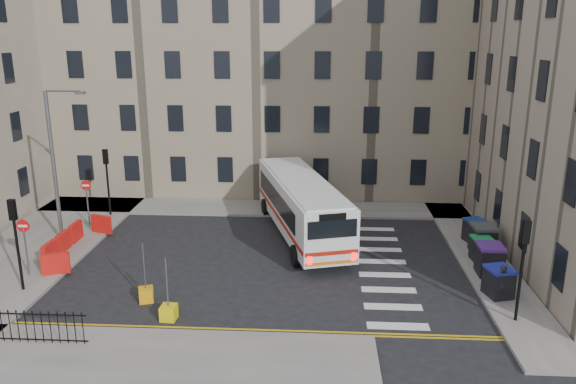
# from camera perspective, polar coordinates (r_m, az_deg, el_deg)

# --- Properties ---
(ground) EXTENTS (120.00, 120.00, 0.00)m
(ground) POSITION_cam_1_polar(r_m,az_deg,el_deg) (27.95, 1.31, -7.21)
(ground) COLOR black
(ground) RESTS_ON ground
(pavement_north) EXTENTS (36.00, 3.20, 0.15)m
(pavement_north) POSITION_cam_1_polar(r_m,az_deg,el_deg) (36.64, -7.60, -1.55)
(pavement_north) COLOR slate
(pavement_north) RESTS_ON ground
(pavement_east) EXTENTS (2.40, 26.00, 0.15)m
(pavement_east) POSITION_cam_1_polar(r_m,az_deg,el_deg) (32.64, 17.63, -4.37)
(pavement_east) COLOR slate
(pavement_east) RESTS_ON ground
(pavement_west) EXTENTS (6.00, 22.00, 0.15)m
(pavement_west) POSITION_cam_1_polar(r_m,az_deg,el_deg) (32.45, -24.27, -5.18)
(pavement_west) COLOR slate
(pavement_west) RESTS_ON ground
(pavement_sw) EXTENTS (20.00, 6.00, 0.15)m
(pavement_sw) POSITION_cam_1_polar(r_m,az_deg,el_deg) (20.67, -20.60, -17.01)
(pavement_sw) COLOR slate
(pavement_sw) RESTS_ON ground
(terrace_north) EXTENTS (38.30, 10.80, 17.20)m
(terrace_north) POSITION_cam_1_polar(r_m,az_deg,el_deg) (42.01, -7.60, 12.55)
(terrace_north) COLOR gray
(terrace_north) RESTS_ON ground
(traffic_light_east) EXTENTS (0.28, 0.22, 4.10)m
(traffic_light_east) POSITION_cam_1_polar(r_m,az_deg,el_deg) (23.07, 22.78, -5.94)
(traffic_light_east) COLOR black
(traffic_light_east) RESTS_ON pavement_east
(traffic_light_nw) EXTENTS (0.28, 0.22, 4.10)m
(traffic_light_nw) POSITION_cam_1_polar(r_m,az_deg,el_deg) (35.62, -17.93, 1.97)
(traffic_light_nw) COLOR black
(traffic_light_nw) RESTS_ON pavement_west
(traffic_light_sw) EXTENTS (0.28, 0.22, 4.10)m
(traffic_light_sw) POSITION_cam_1_polar(r_m,az_deg,el_deg) (26.51, -25.97, -3.55)
(traffic_light_sw) COLOR black
(traffic_light_sw) RESTS_ON pavement_west
(streetlamp) EXTENTS (0.50, 0.22, 8.14)m
(streetlamp) POSITION_cam_1_polar(r_m,az_deg,el_deg) (31.69, -22.71, 2.58)
(streetlamp) COLOR #595B5E
(streetlamp) RESTS_ON pavement_west
(no_entry_north) EXTENTS (0.60, 0.08, 3.00)m
(no_entry_north) POSITION_cam_1_polar(r_m,az_deg,el_deg) (34.21, -19.78, -0.13)
(no_entry_north) COLOR #595B5E
(no_entry_north) RESTS_ON pavement_west
(no_entry_south) EXTENTS (0.60, 0.08, 3.00)m
(no_entry_south) POSITION_cam_1_polar(r_m,az_deg,el_deg) (28.22, -25.22, -4.04)
(no_entry_south) COLOR #595B5E
(no_entry_south) RESTS_ON pavement_west
(roadworks_barriers) EXTENTS (1.66, 6.26, 1.00)m
(roadworks_barriers) POSITION_cam_1_polar(r_m,az_deg,el_deg) (30.90, -21.24, -4.73)
(roadworks_barriers) COLOR red
(roadworks_barriers) RESTS_ON pavement_west
(bus) EXTENTS (5.79, 11.93, 3.18)m
(bus) POSITION_cam_1_polar(r_m,az_deg,el_deg) (31.05, 1.35, -1.21)
(bus) COLOR silver
(bus) RESTS_ON ground
(wheelie_bin_a) EXTENTS (1.27, 1.37, 1.27)m
(wheelie_bin_a) POSITION_cam_1_polar(r_m,az_deg,el_deg) (25.69, 20.62, -8.51)
(wheelie_bin_a) COLOR black
(wheelie_bin_a) RESTS_ON pavement_east
(wheelie_bin_b) EXTENTS (1.16, 1.32, 1.43)m
(wheelie_bin_b) POSITION_cam_1_polar(r_m,az_deg,el_deg) (27.69, 19.80, -6.47)
(wheelie_bin_b) COLOR black
(wheelie_bin_b) RESTS_ON pavement_east
(wheelie_bin_c) EXTENTS (1.05, 1.17, 1.18)m
(wheelie_bin_c) POSITION_cam_1_polar(r_m,az_deg,el_deg) (29.22, 19.07, -5.48)
(wheelie_bin_c) COLOR black
(wheelie_bin_c) RESTS_ON pavement_east
(wheelie_bin_d) EXTENTS (1.22, 1.38, 1.45)m
(wheelie_bin_d) POSITION_cam_1_polar(r_m,az_deg,el_deg) (30.19, 19.18, -4.54)
(wheelie_bin_d) COLOR black
(wheelie_bin_d) RESTS_ON pavement_east
(wheelie_bin_e) EXTENTS (1.28, 1.37, 1.22)m
(wheelie_bin_e) POSITION_cam_1_polar(r_m,az_deg,el_deg) (31.70, 18.46, -3.72)
(wheelie_bin_e) COLOR black
(wheelie_bin_e) RESTS_ON pavement_east
(pedestrian) EXTENTS (0.60, 0.41, 1.60)m
(pedestrian) POSITION_cam_1_polar(r_m,az_deg,el_deg) (25.21, 20.85, -8.61)
(pedestrian) COLOR black
(pedestrian) RESTS_ON pavement_east
(bollard_yellow) EXTENTS (0.77, 0.77, 0.60)m
(bollard_yellow) POSITION_cam_1_polar(r_m,az_deg,el_deg) (24.81, -14.21, -10.08)
(bollard_yellow) COLOR orange
(bollard_yellow) RESTS_ON ground
(bollard_chevron) EXTENTS (0.63, 0.63, 0.60)m
(bollard_chevron) POSITION_cam_1_polar(r_m,az_deg,el_deg) (23.16, -12.02, -11.89)
(bollard_chevron) COLOR #D7C10C
(bollard_chevron) RESTS_ON ground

